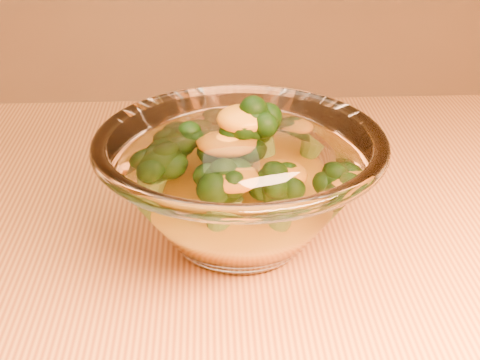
# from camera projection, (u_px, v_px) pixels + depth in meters

# --- Properties ---
(glass_bowl) EXTENTS (0.23, 0.23, 0.10)m
(glass_bowl) POSITION_uv_depth(u_px,v_px,m) (240.00, 185.00, 0.55)
(glass_bowl) COLOR white
(glass_bowl) RESTS_ON table
(cheese_sauce) EXTENTS (0.12, 0.12, 0.03)m
(cheese_sauce) POSITION_uv_depth(u_px,v_px,m) (240.00, 208.00, 0.56)
(cheese_sauce) COLOR orange
(cheese_sauce) RESTS_ON glass_bowl
(broccoli_heap) EXTENTS (0.16, 0.14, 0.09)m
(broccoli_heap) POSITION_uv_depth(u_px,v_px,m) (235.00, 160.00, 0.55)
(broccoli_heap) COLOR black
(broccoli_heap) RESTS_ON cheese_sauce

